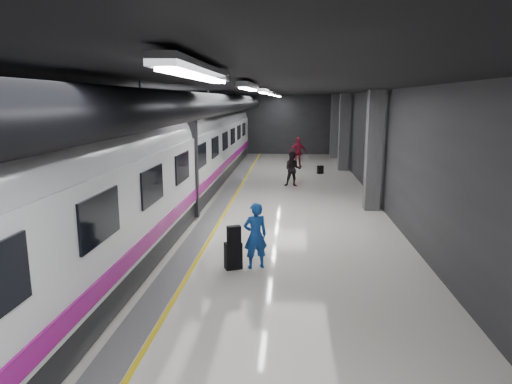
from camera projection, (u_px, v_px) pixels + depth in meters
name	position (u px, v px, depth m)	size (l,w,h in m)	color
ground	(248.00, 220.00, 15.91)	(40.00, 40.00, 0.00)	beige
platform_hall	(242.00, 117.00, 16.16)	(10.02, 40.02, 4.51)	black
train	(154.00, 161.00, 15.74)	(3.05, 38.00, 4.05)	black
traveler_main	(255.00, 236.00, 11.28)	(0.61, 0.40, 1.67)	blue
suitcase_main	(233.00, 256.00, 11.31)	(0.41, 0.26, 0.67)	black
shoulder_bag	(234.00, 235.00, 11.16)	(0.33, 0.18, 0.44)	black
traveler_far_a	(293.00, 169.00, 22.02)	(0.82, 0.64, 1.68)	black
traveler_far_b	(298.00, 152.00, 28.36)	(1.09, 0.45, 1.86)	maroon
suitcase_far	(320.00, 170.00, 25.88)	(0.32, 0.21, 0.47)	black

